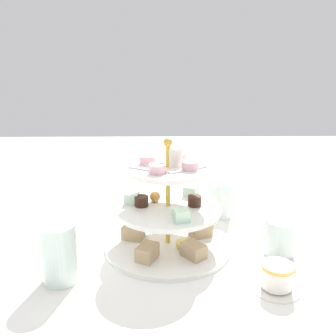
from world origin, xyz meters
TOP-DOWN VIEW (x-y plane):
  - ground_plane at (0.00, 0.00)m, footprint 2.40×2.40m
  - tiered_serving_stand at (0.00, 0.00)m, footprint 0.28×0.28m
  - water_glass_tall_right at (-0.21, -0.13)m, footprint 0.07×0.07m
  - water_glass_short_left at (0.24, -0.03)m, footprint 0.06×0.06m
  - teacup_with_saucer at (0.20, -0.16)m, footprint 0.09×0.09m
  - butter_knife_left at (-0.19, 0.22)m, footprint 0.15×0.10m
  - water_glass_mid_back at (0.14, 0.16)m, footprint 0.06×0.06m

SIDE VIEW (x-z plane):
  - ground_plane at x=0.00m, z-range 0.00..0.00m
  - butter_knife_left at x=-0.19m, z-range 0.00..0.00m
  - teacup_with_saucer at x=0.20m, z-range 0.00..0.05m
  - water_glass_short_left at x=0.24m, z-range 0.00..0.08m
  - water_glass_mid_back at x=0.14m, z-range 0.00..0.09m
  - water_glass_tall_right at x=-0.21m, z-range 0.00..0.12m
  - tiered_serving_stand at x=0.00m, z-range -0.05..0.20m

